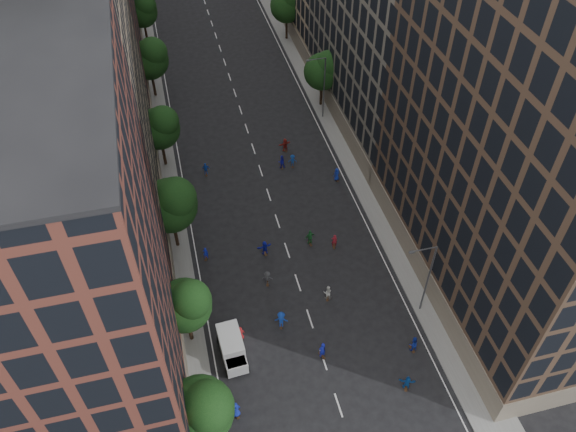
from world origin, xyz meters
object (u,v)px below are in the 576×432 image
object	(u,v)px
skater_2	(413,344)
streetlamp_near	(427,276)
skater_0	(236,410)
streetlamp_far	(323,85)
cargo_van	(232,348)
skater_1	(322,350)

from	to	relation	value
skater_2	streetlamp_near	bearing A→B (deg)	-125.01
streetlamp_near	skater_0	bearing A→B (deg)	-161.67
streetlamp_far	cargo_van	xyz separation A→B (m)	(-18.17, -33.64, -3.92)
cargo_van	skater_1	xyz separation A→B (m)	(7.78, -1.99, -0.28)
skater_1	skater_2	xyz separation A→B (m)	(8.14, -1.34, -0.09)
streetlamp_near	skater_2	world-z (taller)	streetlamp_near
skater_0	skater_1	distance (m)	9.21
streetlamp_near	streetlamp_far	bearing A→B (deg)	90.00
skater_0	skater_1	bearing A→B (deg)	-170.66
streetlamp_far	skater_1	distance (m)	37.35
streetlamp_far	skater_2	bearing A→B (deg)	-93.50
streetlamp_near	skater_0	xyz separation A→B (m)	(-18.87, -6.25, -4.28)
streetlamp_near	skater_0	size ratio (longest dim) A/B	5.07
streetlamp_far	skater_0	size ratio (longest dim) A/B	5.07
streetlamp_far	cargo_van	bearing A→B (deg)	-118.38
streetlamp_far	skater_2	distance (m)	37.28
skater_1	streetlamp_near	bearing A→B (deg)	171.72
streetlamp_near	streetlamp_far	xyz separation A→B (m)	(0.00, 33.00, 0.00)
streetlamp_far	skater_1	xyz separation A→B (m)	(-10.40, -35.63, -4.20)
streetlamp_far	cargo_van	world-z (taller)	streetlamp_far
skater_0	skater_2	size ratio (longest dim) A/B	1.02
skater_1	streetlamp_far	bearing A→B (deg)	-128.73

